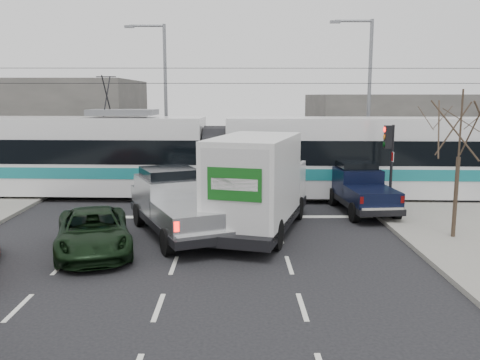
{
  "coord_description": "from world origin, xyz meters",
  "views": [
    {
      "loc": [
        0.13,
        -14.33,
        4.94
      ],
      "look_at": [
        0.29,
        4.47,
        1.8
      ],
      "focal_mm": 38.0,
      "sensor_mm": 36.0,
      "label": 1
    }
  ],
  "objects_px": {
    "silver_pickup": "(175,202)",
    "navy_pickup": "(360,188)",
    "street_lamp_far": "(162,92)",
    "green_car": "(93,232)",
    "box_truck": "(258,185)",
    "traffic_signal": "(389,149)",
    "bare_tree": "(460,130)",
    "tram": "(214,156)",
    "street_lamp_near": "(366,92)"
  },
  "relations": [
    {
      "from": "silver_pickup",
      "to": "navy_pickup",
      "type": "distance_m",
      "value": 8.29
    },
    {
      "from": "street_lamp_far",
      "to": "green_car",
      "type": "xyz_separation_m",
      "value": [
        -0.22,
        -14.68,
        -4.44
      ]
    },
    {
      "from": "box_truck",
      "to": "navy_pickup",
      "type": "height_order",
      "value": "box_truck"
    },
    {
      "from": "box_truck",
      "to": "traffic_signal",
      "type": "bearing_deg",
      "value": 43.83
    },
    {
      "from": "bare_tree",
      "to": "navy_pickup",
      "type": "relative_size",
      "value": 0.99
    },
    {
      "from": "traffic_signal",
      "to": "street_lamp_far",
      "type": "height_order",
      "value": "street_lamp_far"
    },
    {
      "from": "bare_tree",
      "to": "street_lamp_far",
      "type": "bearing_deg",
      "value": 131.12
    },
    {
      "from": "tram",
      "to": "box_truck",
      "type": "relative_size",
      "value": 3.81
    },
    {
      "from": "street_lamp_near",
      "to": "tram",
      "type": "xyz_separation_m",
      "value": [
        -8.22,
        -4.02,
        -3.05
      ]
    },
    {
      "from": "box_truck",
      "to": "street_lamp_near",
      "type": "bearing_deg",
      "value": 74.77
    },
    {
      "from": "green_car",
      "to": "silver_pickup",
      "type": "bearing_deg",
      "value": 27.69
    },
    {
      "from": "street_lamp_near",
      "to": "box_truck",
      "type": "xyz_separation_m",
      "value": [
        -6.38,
        -10.38,
        -3.36
      ]
    },
    {
      "from": "traffic_signal",
      "to": "street_lamp_far",
      "type": "relative_size",
      "value": 0.4
    },
    {
      "from": "tram",
      "to": "green_car",
      "type": "bearing_deg",
      "value": -109.2
    },
    {
      "from": "street_lamp_near",
      "to": "street_lamp_far",
      "type": "distance_m",
      "value": 11.67
    },
    {
      "from": "traffic_signal",
      "to": "tram",
      "type": "bearing_deg",
      "value": 154.73
    },
    {
      "from": "street_lamp_far",
      "to": "silver_pickup",
      "type": "bearing_deg",
      "value": -80.23
    },
    {
      "from": "navy_pickup",
      "to": "street_lamp_far",
      "type": "bearing_deg",
      "value": 132.52
    },
    {
      "from": "street_lamp_far",
      "to": "box_truck",
      "type": "distance_m",
      "value": 13.82
    },
    {
      "from": "tram",
      "to": "box_truck",
      "type": "height_order",
      "value": "tram"
    },
    {
      "from": "tram",
      "to": "street_lamp_near",
      "type": "bearing_deg",
      "value": 28.85
    },
    {
      "from": "street_lamp_near",
      "to": "tram",
      "type": "relative_size",
      "value": 0.31
    },
    {
      "from": "bare_tree",
      "to": "box_truck",
      "type": "height_order",
      "value": "bare_tree"
    },
    {
      "from": "street_lamp_near",
      "to": "silver_pickup",
      "type": "distance_m",
      "value": 14.57
    },
    {
      "from": "tram",
      "to": "silver_pickup",
      "type": "distance_m",
      "value": 6.58
    },
    {
      "from": "navy_pickup",
      "to": "green_car",
      "type": "relative_size",
      "value": 1.05
    },
    {
      "from": "traffic_signal",
      "to": "silver_pickup",
      "type": "relative_size",
      "value": 0.55
    },
    {
      "from": "silver_pickup",
      "to": "tram",
      "type": "bearing_deg",
      "value": 56.73
    },
    {
      "from": "bare_tree",
      "to": "tram",
      "type": "height_order",
      "value": "tram"
    },
    {
      "from": "silver_pickup",
      "to": "navy_pickup",
      "type": "bearing_deg",
      "value": 1.6
    },
    {
      "from": "street_lamp_near",
      "to": "street_lamp_far",
      "type": "relative_size",
      "value": 1.0
    },
    {
      "from": "traffic_signal",
      "to": "tram",
      "type": "height_order",
      "value": "tram"
    },
    {
      "from": "traffic_signal",
      "to": "green_car",
      "type": "xyz_separation_m",
      "value": [
        -10.88,
        -5.17,
        -2.07
      ]
    },
    {
      "from": "silver_pickup",
      "to": "street_lamp_near",
      "type": "bearing_deg",
      "value": 24.89
    },
    {
      "from": "bare_tree",
      "to": "navy_pickup",
      "type": "distance_m",
      "value": 5.73
    },
    {
      "from": "bare_tree",
      "to": "silver_pickup",
      "type": "height_order",
      "value": "bare_tree"
    },
    {
      "from": "silver_pickup",
      "to": "bare_tree",
      "type": "bearing_deg",
      "value": -29.53
    },
    {
      "from": "tram",
      "to": "bare_tree",
      "type": "bearing_deg",
      "value": -38.53
    },
    {
      "from": "tram",
      "to": "green_car",
      "type": "relative_size",
      "value": 5.93
    },
    {
      "from": "bare_tree",
      "to": "tram",
      "type": "distance_m",
      "value": 11.46
    },
    {
      "from": "green_car",
      "to": "street_lamp_far",
      "type": "bearing_deg",
      "value": 73.22
    },
    {
      "from": "traffic_signal",
      "to": "box_truck",
      "type": "relative_size",
      "value": 0.48
    },
    {
      "from": "traffic_signal",
      "to": "street_lamp_near",
      "type": "distance_m",
      "value": 7.91
    },
    {
      "from": "traffic_signal",
      "to": "navy_pickup",
      "type": "height_order",
      "value": "traffic_signal"
    },
    {
      "from": "tram",
      "to": "green_car",
      "type": "distance_m",
      "value": 9.44
    },
    {
      "from": "traffic_signal",
      "to": "street_lamp_far",
      "type": "distance_m",
      "value": 14.47
    },
    {
      "from": "tram",
      "to": "silver_pickup",
      "type": "height_order",
      "value": "tram"
    },
    {
      "from": "bare_tree",
      "to": "street_lamp_near",
      "type": "height_order",
      "value": "street_lamp_near"
    },
    {
      "from": "street_lamp_near",
      "to": "green_car",
      "type": "distance_m",
      "value": 17.83
    },
    {
      "from": "traffic_signal",
      "to": "box_truck",
      "type": "height_order",
      "value": "traffic_signal"
    }
  ]
}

